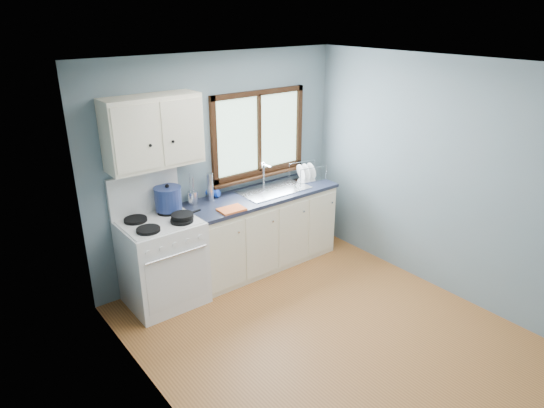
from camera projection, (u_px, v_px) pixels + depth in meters
floor at (325, 334)px, 4.68m from camera, size 3.20×3.60×0.02m
ceiling at (339, 65)px, 3.73m from camera, size 3.20×3.60×0.02m
wall_back at (220, 165)px, 5.53m from camera, size 3.20×0.02×2.50m
wall_left at (161, 272)px, 3.29m from camera, size 0.02×3.60×2.50m
wall_right at (440, 178)px, 5.12m from camera, size 0.02×3.60×2.50m
gas_range at (162, 260)px, 5.02m from camera, size 0.76×0.69×1.36m
base_cabinets at (262, 233)px, 5.81m from camera, size 1.85×0.60×0.88m
countertop at (261, 195)px, 5.63m from camera, size 1.89×0.64×0.04m
sink at (274, 195)px, 5.75m from camera, size 0.84×0.46×0.44m
window at (259, 139)px, 5.72m from camera, size 1.36×0.10×1.03m
upper_cabinets at (153, 132)px, 4.70m from camera, size 0.95×0.35×0.70m
skillet at (183, 216)px, 4.85m from camera, size 0.35×0.25×0.04m
stockpot at (168, 198)px, 5.02m from camera, size 0.31×0.31×0.28m
utensil_crock at (193, 198)px, 5.29m from camera, size 0.13×0.13×0.36m
thermos at (210, 187)px, 5.36m from camera, size 0.10×0.10×0.32m
soap_bottle at (218, 188)px, 5.44m from camera, size 0.13×0.13×0.25m
dish_towel at (232, 209)px, 5.14m from camera, size 0.28×0.21×0.02m
dish_rack at (307, 175)px, 6.07m from camera, size 0.44×0.36×0.20m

